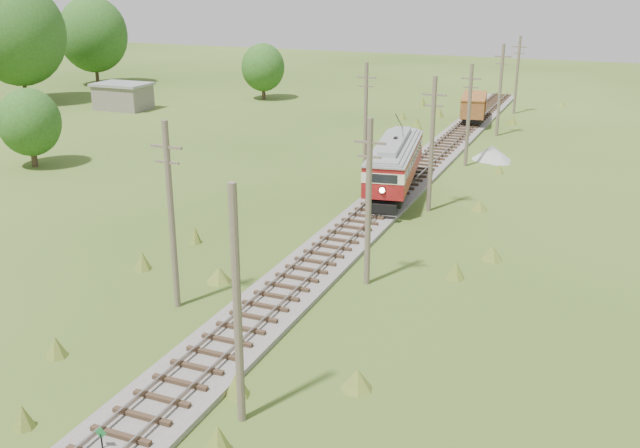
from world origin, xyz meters
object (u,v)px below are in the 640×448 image
at_px(switch_marker, 101,438).
at_px(gravel_pile, 493,153).
at_px(streetcar, 395,161).
at_px(gondola, 474,106).

bearing_deg(switch_marker, gravel_pile, 83.76).
distance_m(streetcar, gravel_pile, 14.38).
distance_m(switch_marker, gondola, 60.68).
distance_m(switch_marker, gravel_pile, 45.65).
xyz_separation_m(streetcar, gravel_pile, (4.76, 13.42, -1.98)).
bearing_deg(gondola, switch_marker, -98.73).
xyz_separation_m(streetcar, gondola, (-0.00, 28.72, -0.67)).
relative_size(switch_marker, gondola, 0.14).
bearing_deg(gondola, gravel_pile, -81.23).
xyz_separation_m(switch_marker, gondola, (0.20, 60.67, 1.27)).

